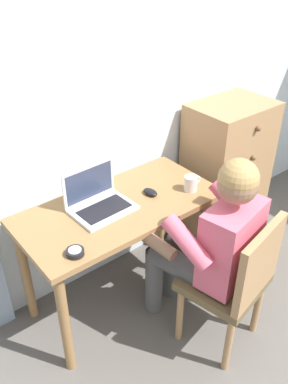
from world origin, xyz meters
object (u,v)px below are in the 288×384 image
dresser (225,173)px  coffee_mug (191,183)px  laptop (98,200)px  desk (120,222)px  computer_mouse (150,192)px  desk_clock (75,252)px  person_seated (210,239)px  chair (236,280)px

dresser → coffee_mug: bearing=-159.1°
laptop → coffee_mug: 0.57m
desk → coffee_mug: 0.48m
laptop → computer_mouse: (0.32, -0.08, -0.04)m
dresser → desk_clock: bearing=-168.2°
desk → laptop: laptop is taller
desk_clock → computer_mouse: bearing=16.6°
computer_mouse → desk_clock: computer_mouse is taller
person_seated → coffee_mug: bearing=62.0°
laptop → desk_clock: size_ratio=3.90×
chair → person_seated: size_ratio=0.73×
desk_clock → dresser: bearing=11.8°
laptop → desk_clock: 0.41m
laptop → coffee_mug: bearing=-19.4°
desk → laptop: (-0.11, 0.05, 0.17)m
dresser → chair: 1.07m
dresser → chair: bearing=-135.1°
desk → laptop: size_ratio=3.38×
desk_clock → person_seated: bearing=-22.3°
person_seated → desk_clock: (-0.67, 0.27, 0.09)m
desk_clock → laptop: bearing=40.3°
computer_mouse → desk_clock: bearing=-168.5°
coffee_mug → laptop: bearing=160.6°
computer_mouse → coffee_mug: 0.25m
desk_clock → coffee_mug: bearing=4.8°
desk → laptop: 0.21m
person_seated → computer_mouse: (-0.04, 0.46, 0.09)m
person_seated → computer_mouse: size_ratio=11.99×
person_seated → laptop: (-0.36, 0.54, 0.12)m
desk → chair: 0.73m
dresser → laptop: dresser is taller
chair → computer_mouse: 0.70m
dresser → computer_mouse: bearing=-171.9°
desk_clock → desk: bearing=26.7°
dresser → desk_clock: dresser is taller
person_seated → computer_mouse: 0.47m
person_seated → laptop: bearing=123.7°
computer_mouse → coffee_mug: (0.22, -0.11, 0.03)m
chair → person_seated: 0.26m
desk → desk_clock: desk_clock is taller
dresser → desk_clock: 1.51m
laptop → chair: bearing=-61.5°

